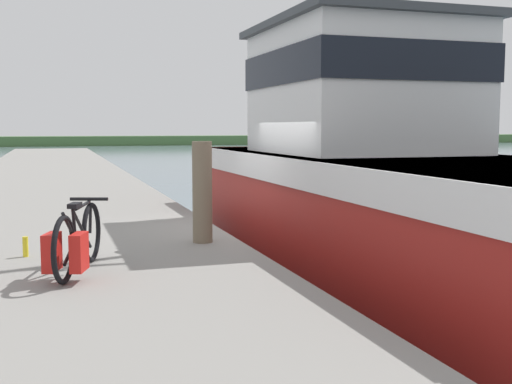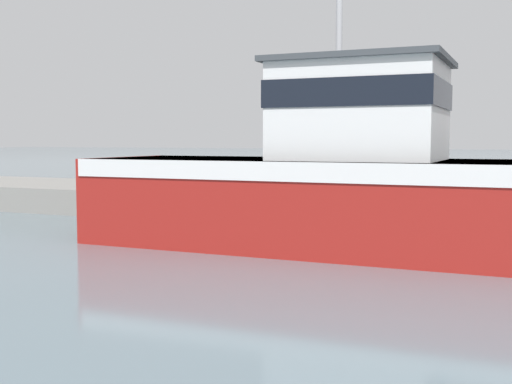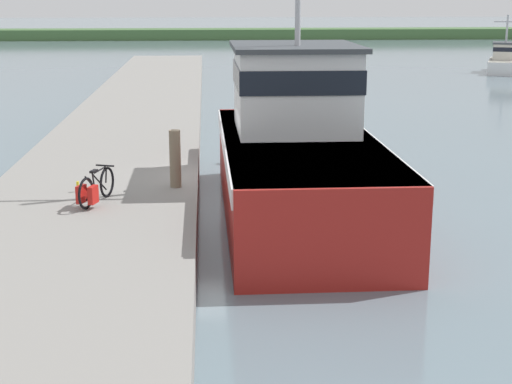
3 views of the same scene
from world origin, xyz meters
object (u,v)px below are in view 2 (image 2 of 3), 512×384
(bicycle_touring, at_px, (310,181))
(water_bottle_by_bike, at_px, (354,188))
(fishing_boat_main, at_px, (331,177))
(mooring_post, at_px, (343,173))

(bicycle_touring, height_order, water_bottle_by_bike, bicycle_touring)
(fishing_boat_main, height_order, mooring_post, fishing_boat_main)
(mooring_post, bearing_deg, bicycle_touring, -138.90)
(fishing_boat_main, distance_m, bicycle_touring, 5.24)
(water_bottle_by_bike, bearing_deg, mooring_post, 7.95)
(bicycle_touring, distance_m, mooring_post, 2.35)
(fishing_boat_main, bearing_deg, mooring_post, -169.17)
(mooring_post, relative_size, water_bottle_by_bike, 5.59)
(fishing_boat_main, relative_size, mooring_post, 8.50)
(bicycle_touring, bearing_deg, water_bottle_by_bike, 132.33)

